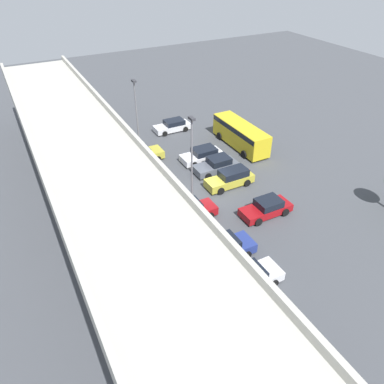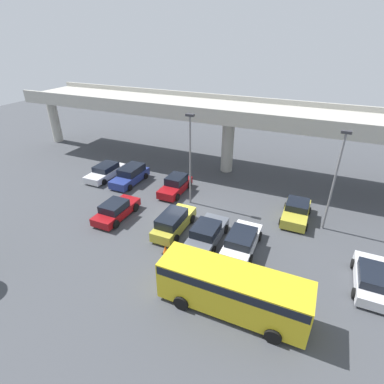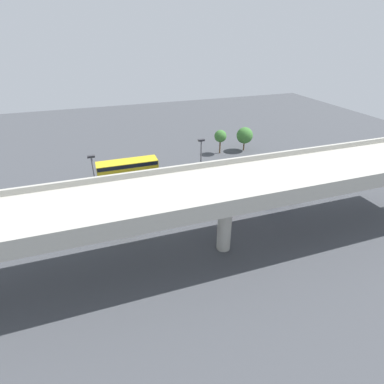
{
  "view_description": "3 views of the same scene",
  "coord_description": "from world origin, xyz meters",
  "views": [
    {
      "loc": [
        -25.41,
        15.5,
        20.09
      ],
      "look_at": [
        -0.94,
        2.59,
        1.19
      ],
      "focal_mm": 35.0,
      "sensor_mm": 36.0,
      "label": 1
    },
    {
      "loc": [
        9.25,
        -19.39,
        14.07
      ],
      "look_at": [
        -0.18,
        1.67,
        1.64
      ],
      "focal_mm": 28.0,
      "sensor_mm": 36.0,
      "label": 2
    },
    {
      "loc": [
        10.3,
        31.5,
        18.71
      ],
      "look_at": [
        -0.31,
        0.64,
        0.86
      ],
      "focal_mm": 28.0,
      "sensor_mm": 36.0,
      "label": 3
    }
  ],
  "objects": [
    {
      "name": "parked_car_7",
      "position": [
        8.53,
        3.68,
        0.71
      ],
      "size": [
        2.22,
        4.36,
        1.52
      ],
      "rotation": [
        0.0,
        0.0,
        -1.57
      ],
      "color": "gold",
      "rests_on": "ground_plane"
    },
    {
      "name": "shuttle_bus",
      "position": [
        6.38,
        -7.53,
        1.6
      ],
      "size": [
        8.34,
        2.65,
        2.68
      ],
      "rotation": [
        0.0,
        0.0,
        3.14
      ],
      "color": "gold",
      "rests_on": "ground_plane"
    },
    {
      "name": "tree_front_centre",
      "position": [
        -9.83,
        -12.48,
        2.96
      ],
      "size": [
        2.03,
        2.03,
        4.0
      ],
      "color": "brown",
      "rests_on": "ground_plane"
    },
    {
      "name": "parked_car_4",
      "position": [
        -0.11,
        -2.07,
        0.8
      ],
      "size": [
        1.99,
        4.81,
        1.69
      ],
      "rotation": [
        0.0,
        0.0,
        1.57
      ],
      "color": "gold",
      "rests_on": "ground_plane"
    },
    {
      "name": "parked_car_2",
      "position": [
        -5.47,
        -2.31,
        0.69
      ],
      "size": [
        2.11,
        4.61,
        1.48
      ],
      "rotation": [
        0.0,
        0.0,
        1.57
      ],
      "color": "maroon",
      "rests_on": "ground_plane"
    },
    {
      "name": "parked_car_8",
      "position": [
        13.76,
        -2.43,
        0.67
      ],
      "size": [
        2.06,
        4.54,
        1.41
      ],
      "rotation": [
        0.0,
        0.0,
        1.57
      ],
      "color": "silver",
      "rests_on": "ground_plane"
    },
    {
      "name": "parked_car_6",
      "position": [
        5.44,
        -2.04,
        0.7
      ],
      "size": [
        2.22,
        4.58,
        1.45
      ],
      "rotation": [
        0.0,
        0.0,
        1.57
      ],
      "color": "silver",
      "rests_on": "ground_plane"
    },
    {
      "name": "lamp_post_mid_lot",
      "position": [
        10.75,
        3.14,
        4.73
      ],
      "size": [
        0.7,
        0.35,
        8.08
      ],
      "color": "slate",
      "rests_on": "ground_plane"
    },
    {
      "name": "lamp_post_near_aisle",
      "position": [
        -0.73,
        2.51,
        4.81
      ],
      "size": [
        0.7,
        0.35,
        8.23
      ],
      "color": "slate",
      "rests_on": "ground_plane"
    },
    {
      "name": "parked_car_1",
      "position": [
        -8.21,
        3.83,
        0.8
      ],
      "size": [
        2.17,
        4.78,
        1.68
      ],
      "rotation": [
        0.0,
        0.0,
        -1.57
      ],
      "color": "navy",
      "rests_on": "ground_plane"
    },
    {
      "name": "parked_car_0",
      "position": [
        -11.39,
        3.75,
        0.67
      ],
      "size": [
        2.19,
        4.85,
        1.42
      ],
      "rotation": [
        0.0,
        0.0,
        -1.57
      ],
      "color": "silver",
      "rests_on": "ground_plane"
    },
    {
      "name": "parked_car_5",
      "position": [
        2.81,
        -2.22,
        0.73
      ],
      "size": [
        2.18,
        4.6,
        1.55
      ],
      "rotation": [
        0.0,
        0.0,
        1.57
      ],
      "color": "#515660",
      "rests_on": "ground_plane"
    },
    {
      "name": "parked_car_3",
      "position": [
        -2.9,
        3.79,
        0.76
      ],
      "size": [
        2.02,
        4.42,
        1.67
      ],
      "rotation": [
        0.0,
        0.0,
        -1.57
      ],
      "color": "maroon",
      "rests_on": "ground_plane"
    },
    {
      "name": "highway_overpass",
      "position": [
        0.0,
        10.85,
        6.41
      ],
      "size": [
        52.33,
        7.47,
        7.66
      ],
      "color": "#ADAAA0",
      "rests_on": "ground_plane"
    },
    {
      "name": "tree_front_left",
      "position": [
        -14.34,
        -12.4,
        2.65
      ],
      "size": [
        2.77,
        2.77,
        4.05
      ],
      "color": "brown",
      "rests_on": "ground_plane"
    },
    {
      "name": "ground_plane",
      "position": [
        0.0,
        0.0,
        0.0
      ],
      "size": [
        109.34,
        109.34,
        0.0
      ],
      "primitive_type": "plane",
      "color": "#424449"
    },
    {
      "name": "traffic_cone",
      "position": [
        0.64,
        -4.81,
        0.33
      ],
      "size": [
        0.44,
        0.44,
        0.7
      ],
      "color": "black",
      "rests_on": "ground_plane"
    }
  ]
}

